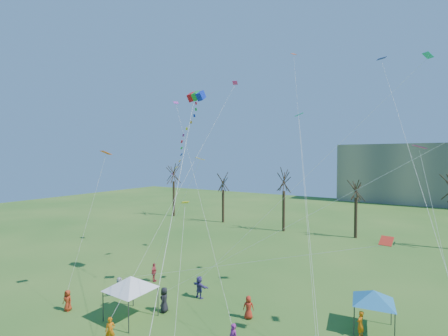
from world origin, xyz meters
The scene contains 6 objects.
bare_tree_row centered at (0.51, 36.10, 7.04)m, with size 70.36×7.93×10.80m.
big_box_kite centered at (-6.96, 9.44, 13.14)m, with size 4.22×7.19×20.27m.
canopy_tent_white centered at (-7.54, 3.64, 2.64)m, with size 4.16×4.16×3.12m.
canopy_tent_blue centered at (7.55, 11.19, 2.31)m, with size 3.60×3.60×2.72m.
festival_crowd centered at (0.42, 5.26, 0.86)m, with size 26.11×9.86×1.85m.
small_kites_aloft centered at (0.19, 11.08, 13.15)m, with size 29.54×18.25×31.38m.
Camera 1 is at (9.77, -11.71, 11.68)m, focal length 25.00 mm.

